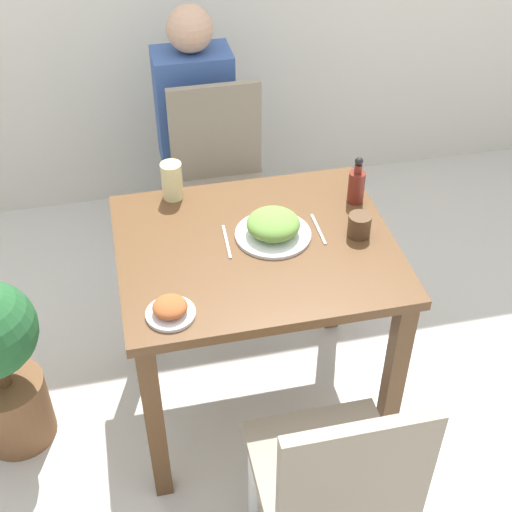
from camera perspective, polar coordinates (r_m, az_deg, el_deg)
name	(u,v)px	position (r m, az deg, el deg)	size (l,w,h in m)	color
ground_plane	(256,396)	(2.89, 0.00, -11.13)	(16.00, 16.00, 0.00)	beige
dining_table	(256,275)	(2.42, 0.00, -1.53)	(0.91, 0.76, 0.78)	brown
chair_near	(337,481)	(2.06, 6.50, -17.44)	(0.42, 0.42, 0.90)	gray
chair_far	(221,180)	(3.12, -2.79, 6.12)	(0.42, 0.42, 0.90)	gray
food_plate	(273,226)	(2.35, 1.38, 2.38)	(0.25, 0.25, 0.09)	white
side_plate	(170,309)	(2.09, -6.88, -4.25)	(0.15, 0.15, 0.06)	white
drink_cup	(359,225)	(2.37, 8.26, 2.44)	(0.08, 0.08, 0.08)	#4C331E
juice_glass	(172,181)	(2.53, -6.74, 6.00)	(0.07, 0.07, 0.14)	beige
sauce_bottle	(356,185)	(2.51, 8.04, 5.66)	(0.06, 0.06, 0.18)	maroon
fork_utensil	(227,242)	(2.34, -2.36, 1.16)	(0.02, 0.17, 0.00)	silver
spoon_utensil	(318,229)	(2.40, 5.01, 2.16)	(0.01, 0.17, 0.00)	silver
person_figure	(196,132)	(3.34, -4.82, 9.86)	(0.34, 0.22, 1.17)	#2D3347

